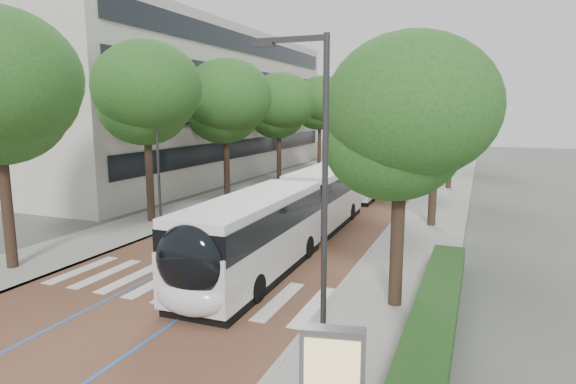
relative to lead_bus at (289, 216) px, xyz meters
name	(u,v)px	position (x,y,z in m)	size (l,w,h in m)	color
ground	(165,295)	(-2.04, -6.76, -1.63)	(160.00, 160.00, 0.00)	#51544C
road	(383,169)	(-2.04, 33.24, -1.62)	(11.00, 140.00, 0.02)	brown
sidewalk_left	(319,165)	(-9.54, 33.24, -1.57)	(4.00, 140.00, 0.12)	gray
sidewalk_right	(454,171)	(5.46, 33.24, -1.57)	(4.00, 140.00, 0.12)	gray
kerb_left	(335,166)	(-7.64, 33.24, -1.57)	(0.20, 140.00, 0.14)	gray
kerb_right	(435,171)	(3.56, 33.24, -1.57)	(0.20, 140.00, 0.14)	gray
zebra_crossing	(186,286)	(-1.84, -5.76, -1.60)	(10.55, 3.60, 0.01)	silver
lane_line_left	(369,168)	(-3.64, 33.24, -1.60)	(0.12, 126.00, 0.01)	blue
lane_line_right	(398,169)	(-0.44, 33.24, -1.60)	(0.12, 126.00, 0.01)	blue
office_building	(170,105)	(-21.51, 21.24, 5.37)	(18.11, 40.00, 14.00)	beige
hedge	(433,324)	(7.06, -6.76, -1.11)	(1.20, 14.00, 0.80)	#1B3F15
streetlight_near	(317,183)	(4.58, -9.76, 3.19)	(1.82, 0.20, 8.00)	#2F2F32
streetlight_far	(430,134)	(4.58, 15.24, 3.19)	(1.82, 0.20, 8.00)	#2F2F32
lamp_post_left	(158,154)	(-8.14, 1.24, 2.49)	(0.14, 0.14, 8.00)	#2F2F32
trees_left	(256,105)	(-9.54, 16.48, 5.23)	(6.45, 60.83, 9.77)	black
trees_right	(448,117)	(5.66, 16.21, 4.37)	(5.74, 47.52, 8.98)	black
lead_bus	(289,216)	(0.00, 0.00, 0.00)	(2.80, 18.43, 3.20)	black
bus_queued_0	(365,173)	(-0.24, 16.54, 0.00)	(2.97, 12.48, 3.20)	silver
bus_queued_1	(399,159)	(0.40, 28.46, 0.00)	(3.07, 12.50, 3.20)	silver
bus_queued_2	(411,149)	(-0.10, 41.29, 0.00)	(2.93, 12.47, 3.20)	silver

